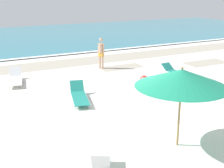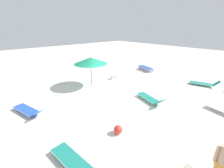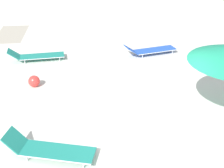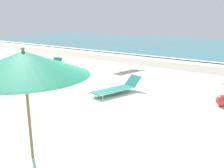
# 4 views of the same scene
# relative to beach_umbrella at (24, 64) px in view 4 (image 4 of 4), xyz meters

# --- Properties ---
(ground_plane) EXTENTS (60.00, 60.00, 0.16)m
(ground_plane) POSITION_rel_beach_umbrella_xyz_m (-0.19, 2.30, -2.13)
(ground_plane) COLOR silver
(beach_umbrella) EXTENTS (2.60, 2.60, 2.37)m
(beach_umbrella) POSITION_rel_beach_umbrella_xyz_m (0.00, 0.00, 0.00)
(beach_umbrella) COLOR #9E7547
(beach_umbrella) RESTS_ON ground_plane
(sun_lounger_beside_umbrella) EXTENTS (1.14, 2.24, 0.58)m
(sun_lounger_beside_umbrella) POSITION_rel_beach_umbrella_xyz_m (-1.14, 4.91, -1.83)
(sun_lounger_beside_umbrella) COLOR #1E8475
(sun_lounger_beside_umbrella) RESTS_ON ground_plane
(sun_lounger_near_water_right) EXTENTS (1.19, 2.16, 0.58)m
(sun_lounger_near_water_right) POSITION_rel_beach_umbrella_xyz_m (-6.75, 6.28, -1.83)
(sun_lounger_near_water_right) COLOR #1E8475
(sun_lounger_near_water_right) RESTS_ON ground_plane
(sun_lounger_mid_beach_solo) EXTENTS (1.01, 2.16, 0.60)m
(sun_lounger_mid_beach_solo) POSITION_rel_beach_umbrella_xyz_m (-2.99, 8.68, -1.83)
(sun_lounger_mid_beach_solo) COLOR white
(sun_lounger_mid_beach_solo) RESTS_ON ground_plane
(beach_ball) EXTENTS (0.40, 0.40, 0.40)m
(beach_ball) POSITION_rel_beach_umbrella_xyz_m (2.56, 5.74, -1.85)
(beach_ball) COLOR red
(beach_ball) RESTS_ON ground_plane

